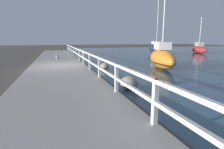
{
  "coord_description": "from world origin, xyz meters",
  "views": [
    {
      "loc": [
        -0.13,
        -12.12,
        1.96
      ],
      "look_at": [
        3.1,
        -2.12,
        -0.13
      ],
      "focal_mm": 28.0,
      "sensor_mm": 36.0,
      "label": 1
    }
  ],
  "objects_px": {
    "sailboat_navy": "(156,49)",
    "sailboat_red": "(199,49)",
    "mooring_bollard": "(57,56)",
    "sailboat_orange": "(162,57)"
  },
  "relations": [
    {
      "from": "mooring_bollard",
      "to": "sailboat_orange",
      "type": "height_order",
      "value": "sailboat_orange"
    },
    {
      "from": "mooring_bollard",
      "to": "sailboat_red",
      "type": "xyz_separation_m",
      "value": [
        20.44,
        4.58,
        0.11
      ]
    },
    {
      "from": "mooring_bollard",
      "to": "sailboat_orange",
      "type": "relative_size",
      "value": 0.06
    },
    {
      "from": "sailboat_orange",
      "to": "sailboat_navy",
      "type": "bearing_deg",
      "value": 76.05
    },
    {
      "from": "sailboat_navy",
      "to": "sailboat_orange",
      "type": "xyz_separation_m",
      "value": [
        -6.27,
        -10.8,
        0.0
      ]
    },
    {
      "from": "sailboat_navy",
      "to": "sailboat_red",
      "type": "bearing_deg",
      "value": 10.31
    },
    {
      "from": "sailboat_red",
      "to": "sailboat_orange",
      "type": "relative_size",
      "value": 0.67
    },
    {
      "from": "sailboat_navy",
      "to": "sailboat_orange",
      "type": "relative_size",
      "value": 0.97
    },
    {
      "from": "sailboat_navy",
      "to": "sailboat_red",
      "type": "relative_size",
      "value": 1.45
    },
    {
      "from": "mooring_bollard",
      "to": "sailboat_orange",
      "type": "distance_m",
      "value": 9.24
    }
  ]
}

